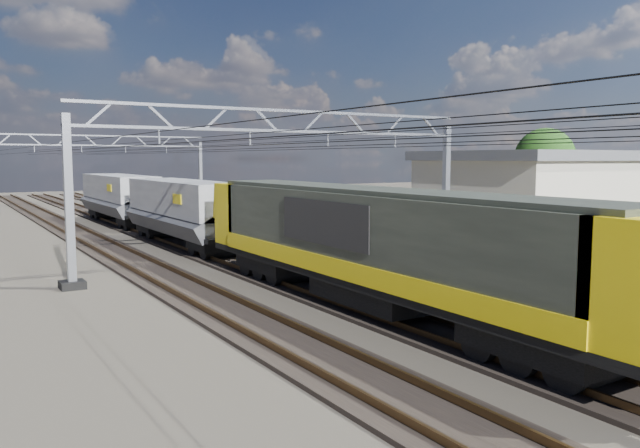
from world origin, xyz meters
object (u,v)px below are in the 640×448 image
catenary_gantry_far (105,169)px  tree_far (549,160)px  locomotive (376,241)px  hopper_wagon_lead (184,207)px  catenary_gantry_mid (290,181)px  hopper_wagon_mid (119,195)px  industrial_shed (564,192)px

catenary_gantry_far → tree_far: 40.09m
tree_far → locomotive: bearing=-149.7°
hopper_wagon_lead → tree_far: 32.44m
catenary_gantry_mid → hopper_wagon_mid: catenary_gantry_mid is taller
locomotive → hopper_wagon_lead: locomotive is taller
industrial_shed → tree_far: bearing=43.1°
hopper_wagon_lead → hopper_wagon_mid: bearing=90.0°
catenary_gantry_far → hopper_wagon_lead: 27.53m
catenary_gantry_mid → tree_far: (30.32, 9.79, 0.86)m
locomotive → tree_far: 37.51m
industrial_shed → hopper_wagon_mid: bearing=139.1°
hopper_wagon_mid → industrial_shed: 31.76m
hopper_wagon_mid → industrial_shed: bearing=-40.9°
catenary_gantry_far → tree_far: (30.32, -26.21, 0.86)m
catenary_gantry_far → industrial_shed: size_ratio=1.07×
catenary_gantry_far → locomotive: catenary_gantry_far is taller
locomotive → industrial_shed: size_ratio=1.13×
locomotive → hopper_wagon_mid: bearing=90.0°
catenary_gantry_far → tree_far: tree_far is taller
hopper_wagon_mid → industrial_shed: size_ratio=0.70×
hopper_wagon_lead → tree_far: bearing=2.1°
catenary_gantry_far → hopper_wagon_lead: (-2.00, -27.41, -1.67)m
catenary_gantry_far → locomotive: (-2.00, -45.10, -1.58)m
catenary_gantry_mid → hopper_wagon_lead: size_ratio=1.53×
catenary_gantry_far → catenary_gantry_mid: bearing=-90.0°
tree_far → hopper_wagon_mid: bearing=158.1°
catenary_gantry_mid → locomotive: 9.45m
hopper_wagon_mid → catenary_gantry_mid: bearing=-85.0°
catenary_gantry_far → locomotive: size_ratio=0.94×
catenary_gantry_mid → locomotive: bearing=-102.4°
catenary_gantry_mid → catenary_gantry_far: bearing=90.0°
catenary_gantry_far → tree_far: size_ratio=2.66×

